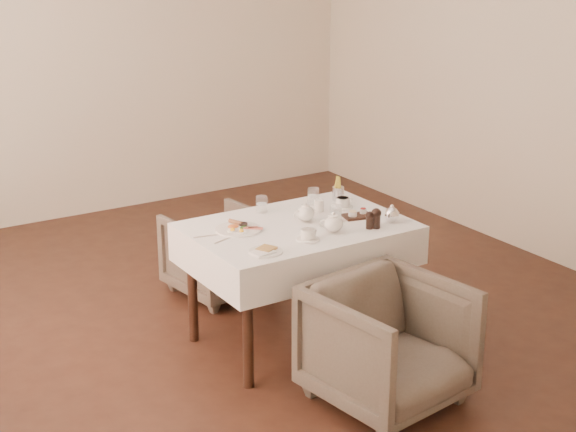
% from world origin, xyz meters
% --- Properties ---
extents(table, '(1.28, 0.88, 0.75)m').
position_xyz_m(table, '(-0.11, -0.58, 0.64)').
color(table, black).
rests_on(table, ground).
extents(armchair_near, '(0.82, 0.83, 0.68)m').
position_xyz_m(armchair_near, '(-0.09, -1.44, 0.34)').
color(armchair_near, '#4F443A').
rests_on(armchair_near, ground).
extents(armchair_far, '(0.70, 0.72, 0.58)m').
position_xyz_m(armchair_far, '(-0.16, 0.33, 0.29)').
color(armchair_far, '#4F443A').
rests_on(armchair_far, ground).
extents(breakfast_plate, '(0.27, 0.27, 0.03)m').
position_xyz_m(breakfast_plate, '(-0.45, -0.47, 0.76)').
color(breakfast_plate, white).
rests_on(breakfast_plate, table).
extents(side_plate, '(0.19, 0.18, 0.02)m').
position_xyz_m(side_plate, '(-0.51, -0.87, 0.76)').
color(side_plate, white).
rests_on(side_plate, table).
extents(teapot_centre, '(0.15, 0.12, 0.12)m').
position_xyz_m(teapot_centre, '(-0.04, -0.55, 0.81)').
color(teapot_centre, white).
rests_on(teapot_centre, table).
extents(teapot_front, '(0.19, 0.17, 0.12)m').
position_xyz_m(teapot_front, '(-0.01, -0.79, 0.82)').
color(teapot_front, white).
rests_on(teapot_front, table).
extents(creamer, '(0.07, 0.07, 0.07)m').
position_xyz_m(creamer, '(0.14, -0.43, 0.79)').
color(creamer, white).
rests_on(creamer, table).
extents(teacup_near, '(0.13, 0.13, 0.06)m').
position_xyz_m(teacup_near, '(-0.20, -0.83, 0.78)').
color(teacup_near, white).
rests_on(teacup_near, table).
extents(teacup_far, '(0.13, 0.13, 0.06)m').
position_xyz_m(teacup_far, '(0.31, -0.45, 0.78)').
color(teacup_far, white).
rests_on(teacup_far, table).
extents(glass_left, '(0.09, 0.09, 0.10)m').
position_xyz_m(glass_left, '(-0.17, -0.26, 0.81)').
color(glass_left, silver).
rests_on(glass_left, table).
extents(glass_mid, '(0.09, 0.09, 0.10)m').
position_xyz_m(glass_mid, '(0.12, -0.65, 0.81)').
color(glass_mid, silver).
rests_on(glass_mid, table).
extents(glass_right, '(0.08, 0.08, 0.10)m').
position_xyz_m(glass_right, '(0.19, -0.29, 0.81)').
color(glass_right, silver).
rests_on(glass_right, table).
extents(condiment_board, '(0.19, 0.15, 0.04)m').
position_xyz_m(condiment_board, '(0.27, -0.65, 0.77)').
color(condiment_board, black).
rests_on(condiment_board, table).
extents(pepper_mill_left, '(0.06, 0.06, 0.11)m').
position_xyz_m(pepper_mill_left, '(0.21, -0.86, 0.81)').
color(pepper_mill_left, black).
rests_on(pepper_mill_left, table).
extents(pepper_mill_right, '(0.07, 0.07, 0.12)m').
position_xyz_m(pepper_mill_right, '(0.25, -0.87, 0.82)').
color(pepper_mill_right, black).
rests_on(pepper_mill_right, table).
extents(silver_pot, '(0.12, 0.11, 0.11)m').
position_xyz_m(silver_pot, '(0.39, -0.84, 0.81)').
color(silver_pot, white).
rests_on(silver_pot, table).
extents(fries_cup, '(0.07, 0.07, 0.16)m').
position_xyz_m(fries_cup, '(0.37, -0.31, 0.82)').
color(fries_cup, silver).
rests_on(fries_cup, table).
extents(cutlery_fork, '(0.18, 0.05, 0.00)m').
position_xyz_m(cutlery_fork, '(-0.65, -0.47, 0.76)').
color(cutlery_fork, silver).
rests_on(cutlery_fork, table).
extents(cutlery_knife, '(0.17, 0.07, 0.00)m').
position_xyz_m(cutlery_knife, '(-0.60, -0.58, 0.76)').
color(cutlery_knife, silver).
rests_on(cutlery_knife, table).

